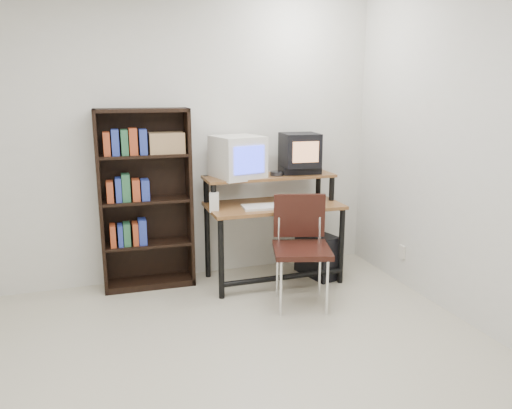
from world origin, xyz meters
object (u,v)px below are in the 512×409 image
object	(u,v)px
bookshelf	(146,197)
crt_tv	(300,150)
school_chair	(301,238)
crt_monitor	(238,157)
computer_desk	(273,208)
pc_tower	(317,254)

from	to	relation	value
bookshelf	crt_tv	bearing A→B (deg)	-3.39
crt_tv	bookshelf	bearing A→B (deg)	179.01
school_chair	bookshelf	bearing A→B (deg)	162.27
bookshelf	crt_monitor	bearing A→B (deg)	-5.76
crt_monitor	bookshelf	world-z (taller)	bookshelf
computer_desk	bookshelf	size ratio (longest dim) A/B	0.76
crt_monitor	bookshelf	xyz separation A→B (m)	(-0.82, 0.12, -0.33)
pc_tower	school_chair	distance (m)	0.74
computer_desk	pc_tower	size ratio (longest dim) A/B	2.72
computer_desk	crt_monitor	world-z (taller)	crt_monitor
crt_tv	pc_tower	distance (m)	1.01
crt_tv	bookshelf	distance (m)	1.47
crt_monitor	bookshelf	distance (m)	0.89
crt_monitor	crt_tv	size ratio (longest dim) A/B	1.36
computer_desk	pc_tower	xyz separation A→B (m)	(0.44, -0.05, -0.48)
crt_tv	pc_tower	xyz separation A→B (m)	(0.14, -0.14, -0.99)
school_chair	bookshelf	distance (m)	1.43
crt_monitor	computer_desk	bearing A→B (deg)	-34.19
pc_tower	bookshelf	world-z (taller)	bookshelf
pc_tower	bookshelf	distance (m)	1.70
computer_desk	school_chair	size ratio (longest dim) A/B	1.35
crt_monitor	pc_tower	distance (m)	1.21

